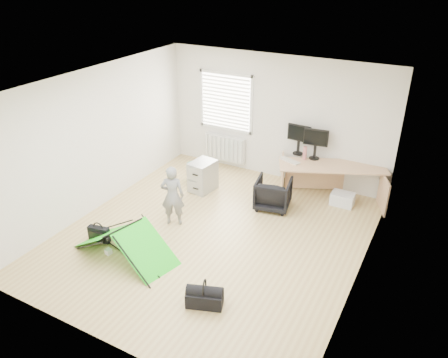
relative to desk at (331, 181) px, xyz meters
The scene contains 18 objects.
ground 2.77m from the desk, 120.59° to the right, with size 5.50×5.50×0.00m, color tan.
back_wall 1.76m from the desk, 164.62° to the left, with size 5.00×0.02×2.70m, color silver.
window 2.88m from the desk, behind, with size 1.20×0.06×1.20m, color silver.
radiator 2.62m from the desk, behind, with size 1.00×0.12×0.60m, color silver.
desk is the anchor object (origin of this frame).
filing_cabinet 2.63m from the desk, 158.22° to the right, with size 0.42×0.56×0.65m, color #9C9FA1.
monitor_left 1.02m from the desk, 165.80° to the left, with size 0.50×0.11×0.47m, color black.
monitor_right 0.74m from the desk, 162.68° to the left, with size 0.50×0.11×0.48m, color black.
keyboard 0.93m from the desk, 165.02° to the right, with size 0.45×0.15×0.02m, color beige.
thermos 0.77m from the desk, behind, with size 0.08×0.08×0.28m, color #B66667.
office_chair 1.28m from the desk, 132.24° to the right, with size 0.65×0.67×0.61m, color black.
person 3.26m from the desk, 133.65° to the right, with size 0.42×0.28×1.16m, color slate.
kite 4.28m from the desk, 123.97° to the right, with size 1.74×0.76×0.54m, color #17C913, non-canonical shape.
storage_crate 0.44m from the desk, 30.46° to the right, with size 0.45×0.31×0.25m, color silver.
tote_bag 2.93m from the desk, 166.89° to the right, with size 0.32×0.14×0.38m, color #1F8D7A.
laptop_bag 4.61m from the desk, 131.52° to the right, with size 0.38×0.11×0.28m, color black.
white_box 4.54m from the desk, 126.05° to the right, with size 0.09×0.09×0.09m, color silver.
duffel_bag 3.98m from the desk, 99.40° to the right, with size 0.52×0.26×0.23m, color black.
Camera 1 is at (3.24, -5.58, 4.42)m, focal length 35.00 mm.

